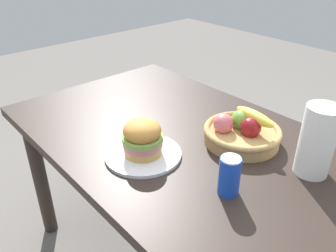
{
  "coord_description": "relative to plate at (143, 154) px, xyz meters",
  "views": [
    {
      "loc": [
        0.86,
        -0.8,
        1.44
      ],
      "look_at": [
        0.02,
        -0.06,
        0.81
      ],
      "focal_mm": 36.88,
      "sensor_mm": 36.0,
      "label": 1
    }
  ],
  "objects": [
    {
      "name": "plate",
      "position": [
        0.0,
        0.0,
        0.0
      ],
      "size": [
        0.27,
        0.27,
        0.01
      ],
      "primitive_type": "cylinder",
      "color": "white",
      "rests_on": "dining_table"
    },
    {
      "name": "paper_towel_roll",
      "position": [
        0.44,
        0.36,
        0.11
      ],
      "size": [
        0.11,
        0.11,
        0.24
      ],
      "primitive_type": "cylinder",
      "color": "white",
      "rests_on": "dining_table"
    },
    {
      "name": "fruit_basket",
      "position": [
        0.17,
        0.34,
        0.04
      ],
      "size": [
        0.29,
        0.29,
        0.13
      ],
      "color": "tan",
      "rests_on": "dining_table"
    },
    {
      "name": "soda_can",
      "position": [
        0.33,
        0.07,
        0.06
      ],
      "size": [
        0.07,
        0.07,
        0.13
      ],
      "color": "blue",
      "rests_on": "dining_table"
    },
    {
      "name": "sandwich",
      "position": [
        0.0,
        0.0,
        0.07
      ],
      "size": [
        0.15,
        0.15,
        0.13
      ],
      "color": "tan",
      "rests_on": "plate"
    },
    {
      "name": "dining_table",
      "position": [
        -0.04,
        0.2,
        -0.11
      ],
      "size": [
        1.4,
        0.9,
        0.75
      ],
      "color": "#2D231E",
      "rests_on": "ground_plane"
    }
  ]
}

